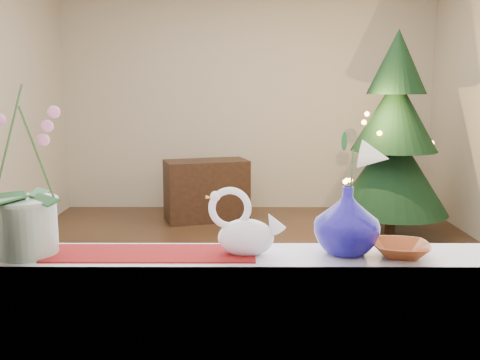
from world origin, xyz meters
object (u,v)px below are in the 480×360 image
object	(u,v)px
blue_vase	(347,215)
paperweight	(338,246)
xmas_tree	(394,134)
orchid_pot	(22,162)
side_table	(206,190)
amber_dish	(400,250)
swan	(246,223)

from	to	relation	value
blue_vase	paperweight	size ratio (longest dim) A/B	3.70
blue_vase	xmas_tree	bearing A→B (deg)	71.94
orchid_pot	side_table	bearing A→B (deg)	85.68
amber_dish	xmas_tree	bearing A→B (deg)	74.63
swan	amber_dish	size ratio (longest dim) A/B	1.59
swan	blue_vase	bearing A→B (deg)	-6.87
blue_vase	paperweight	distance (m)	0.11
blue_vase	paperweight	bearing A→B (deg)	-135.92
swan	amber_dish	xyz separation A→B (m)	(0.51, -0.01, -0.09)
blue_vase	amber_dish	xyz separation A→B (m)	(0.18, -0.03, -0.11)
swan	xmas_tree	size ratio (longest dim) A/B	0.12
blue_vase	xmas_tree	size ratio (longest dim) A/B	0.13
paperweight	xmas_tree	distance (m)	3.81
orchid_pot	swan	distance (m)	0.76
xmas_tree	side_table	bearing A→B (deg)	162.36
blue_vase	side_table	xyz separation A→B (m)	(-0.75, 4.20, -0.71)
swan	paperweight	xyz separation A→B (m)	(0.31, -0.01, -0.07)
blue_vase	xmas_tree	distance (m)	3.77
xmas_tree	side_table	distance (m)	2.13
orchid_pot	side_table	xyz separation A→B (m)	(0.32, 4.21, -0.89)
side_table	xmas_tree	bearing A→B (deg)	-34.81
amber_dish	side_table	size ratio (longest dim) A/B	0.18
amber_dish	blue_vase	bearing A→B (deg)	170.12
blue_vase	xmas_tree	xyz separation A→B (m)	(1.17, 3.59, -0.03)
swan	xmas_tree	world-z (taller)	xmas_tree
blue_vase	swan	bearing A→B (deg)	-177.23
orchid_pot	amber_dish	size ratio (longest dim) A/B	3.92
swan	paperweight	world-z (taller)	swan
swan	side_table	bearing A→B (deg)	85.96
orchid_pot	xmas_tree	xyz separation A→B (m)	(2.24, 3.60, -0.21)
orchid_pot	blue_vase	bearing A→B (deg)	0.97
side_table	amber_dish	bearing A→B (deg)	-94.80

